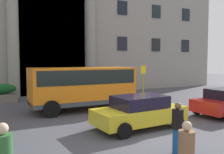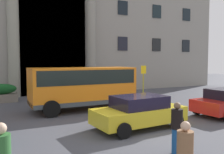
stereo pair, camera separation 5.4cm
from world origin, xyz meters
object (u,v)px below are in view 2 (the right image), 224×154
hedge_planter_west (1,93)px  parked_hatchback_near (139,112)px  orange_minibus (83,84)px  pedestrian_child_trailing (177,128)px  bus_stop_sign (143,79)px  hedge_planter_far_east (51,90)px

hedge_planter_west → parked_hatchback_near: size_ratio=0.52×
orange_minibus → parked_hatchback_near: bearing=-80.0°
parked_hatchback_near → pedestrian_child_trailing: (-0.53, -3.04, 0.10)m
bus_stop_sign → parked_hatchback_near: 7.84m
pedestrian_child_trailing → hedge_planter_west: bearing=163.3°
hedge_planter_far_east → parked_hatchback_near: hedge_planter_far_east is taller
hedge_planter_west → bus_stop_sign: bearing=-19.7°
hedge_planter_west → hedge_planter_far_east: size_ratio=1.30×
orange_minibus → hedge_planter_west: (-4.38, 5.06, -0.90)m
orange_minibus → parked_hatchback_near: 4.99m
pedestrian_child_trailing → orange_minibus: bearing=145.8°
orange_minibus → bus_stop_sign: (5.32, 1.59, 0.07)m
bus_stop_sign → hedge_planter_west: bus_stop_sign is taller
bus_stop_sign → hedge_planter_far_east: size_ratio=1.54×
bus_stop_sign → parked_hatchback_near: size_ratio=0.61×
hedge_planter_west → hedge_planter_far_east: bearing=4.0°
parked_hatchback_near → hedge_planter_west: bearing=113.6°
orange_minibus → pedestrian_child_trailing: 7.91m
orange_minibus → bus_stop_sign: bus_stop_sign is taller
bus_stop_sign → parked_hatchback_near: bus_stop_sign is taller
orange_minibus → bus_stop_sign: bearing=15.9°
hedge_planter_far_east → parked_hatchback_near: 10.29m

